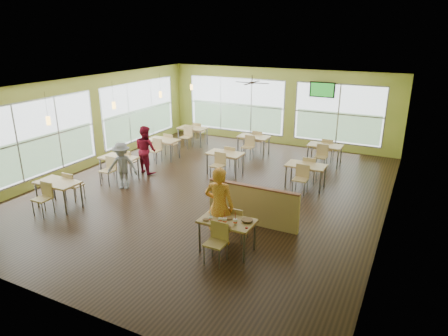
{
  "coord_description": "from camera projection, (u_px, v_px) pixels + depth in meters",
  "views": [
    {
      "loc": [
        5.47,
        -10.06,
        4.69
      ],
      "look_at": [
        0.83,
        -0.84,
        1.11
      ],
      "focal_mm": 32.0,
      "sensor_mm": 36.0,
      "label": 1
    }
  ],
  "objects": [
    {
      "name": "wrapper_right",
      "position": [
        228.0,
        227.0,
        8.39
      ],
      "size": [
        0.14,
        0.12,
        0.03
      ],
      "primitive_type": "ellipsoid",
      "rotation": [
        0.0,
        0.0,
        -0.01
      ],
      "color": "#977049",
      "rests_on": "main_table"
    },
    {
      "name": "cup_red_near",
      "position": [
        225.0,
        221.0,
        8.53
      ],
      "size": [
        0.1,
        0.1,
        0.35
      ],
      "color": "white",
      "rests_on": "main_table"
    },
    {
      "name": "main_table",
      "position": [
        227.0,
        225.0,
        8.76
      ],
      "size": [
        1.22,
        1.52,
        0.87
      ],
      "color": "tan",
      "rests_on": "floor"
    },
    {
      "name": "tv_backwall",
      "position": [
        322.0,
        90.0,
        15.76
      ],
      "size": [
        1.0,
        0.07,
        0.6
      ],
      "color": "black",
      "rests_on": "wall_back"
    },
    {
      "name": "patron_grey",
      "position": [
        122.0,
        166.0,
        12.24
      ],
      "size": [
        1.08,
        0.83,
        1.48
      ],
      "primitive_type": "imported",
      "rotation": [
        0.0,
        0.0,
        0.33
      ],
      "color": "slate",
      "rests_on": "floor"
    },
    {
      "name": "cup_yellow",
      "position": [
        220.0,
        220.0,
        8.59
      ],
      "size": [
        0.08,
        0.08,
        0.3
      ],
      "color": "white",
      "rests_on": "main_table"
    },
    {
      "name": "ketchup_cup",
      "position": [
        247.0,
        228.0,
        8.36
      ],
      "size": [
        0.05,
        0.05,
        0.02
      ],
      "primitive_type": "cylinder",
      "color": "#9F1A14",
      "rests_on": "main_table"
    },
    {
      "name": "cup_blue",
      "position": [
        211.0,
        219.0,
        8.64
      ],
      "size": [
        0.08,
        0.08,
        0.3
      ],
      "color": "white",
      "rests_on": "main_table"
    },
    {
      "name": "wrapper_left",
      "position": [
        206.0,
        220.0,
        8.7
      ],
      "size": [
        0.19,
        0.19,
        0.04
      ],
      "primitive_type": "ellipsoid",
      "rotation": [
        0.0,
        0.0,
        -0.36
      ],
      "color": "#977049",
      "rests_on": "main_table"
    },
    {
      "name": "half_wall_divider",
      "position": [
        253.0,
        205.0,
        10.02
      ],
      "size": [
        2.4,
        0.14,
        1.04
      ],
      "color": "tan",
      "rests_on": "floor"
    },
    {
      "name": "cup_red_far",
      "position": [
        235.0,
        222.0,
        8.49
      ],
      "size": [
        0.1,
        0.1,
        0.35
      ],
      "color": "white",
      "rests_on": "main_table"
    },
    {
      "name": "man_plaid",
      "position": [
        219.0,
        206.0,
        8.97
      ],
      "size": [
        0.75,
        0.55,
        1.86
      ],
      "primitive_type": "imported",
      "rotation": [
        0.0,
        0.0,
        3.31
      ],
      "color": "#CE6016",
      "rests_on": "floor"
    },
    {
      "name": "window_bays",
      "position": [
        189.0,
        117.0,
        15.59
      ],
      "size": [
        9.24,
        10.24,
        2.38
      ],
      "color": "white",
      "rests_on": "room"
    },
    {
      "name": "ceiling_fan",
      "position": [
        252.0,
        83.0,
        13.92
      ],
      "size": [
        1.25,
        1.25,
        0.29
      ],
      "color": "#2D2119",
      "rests_on": "ceiling"
    },
    {
      "name": "dining_tables",
      "position": [
        209.0,
        152.0,
        14.04
      ],
      "size": [
        6.92,
        8.72,
        0.87
      ],
      "color": "tan",
      "rests_on": "floor"
    },
    {
      "name": "food_basket",
      "position": [
        247.0,
        220.0,
        8.63
      ],
      "size": [
        0.26,
        0.26,
        0.06
      ],
      "color": "black",
      "rests_on": "main_table"
    },
    {
      "name": "pendant_lights",
      "position": [
        138.0,
        100.0,
        13.48
      ],
      "size": [
        0.11,
        7.31,
        0.86
      ],
      "color": "#2D2119",
      "rests_on": "ceiling"
    },
    {
      "name": "room",
      "position": [
        212.0,
        140.0,
        11.83
      ],
      "size": [
        12.0,
        12.04,
        3.2
      ],
      "color": "black",
      "rests_on": "ground"
    },
    {
      "name": "patron_maroon",
      "position": [
        146.0,
        149.0,
        13.62
      ],
      "size": [
        0.95,
        0.83,
        1.65
      ],
      "primitive_type": "imported",
      "rotation": [
        0.0,
        0.0,
        2.84
      ],
      "color": "maroon",
      "rests_on": "floor"
    },
    {
      "name": "wrapper_mid",
      "position": [
        228.0,
        218.0,
        8.77
      ],
      "size": [
        0.24,
        0.23,
        0.05
      ],
      "primitive_type": "ellipsoid",
      "rotation": [
        0.0,
        0.0,
        0.24
      ],
      "color": "#977049",
      "rests_on": "main_table"
    }
  ]
}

